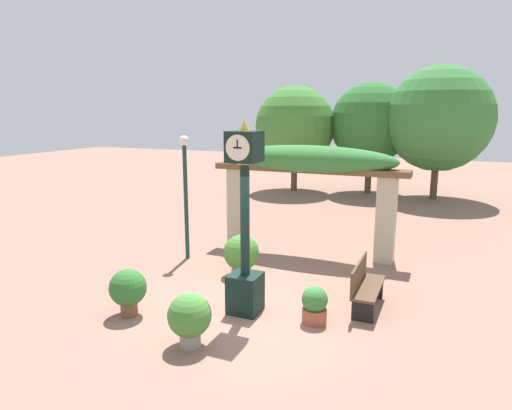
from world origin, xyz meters
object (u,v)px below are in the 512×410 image
(lamp_post, at_px, (185,183))
(potted_plant_far_left, at_px, (315,305))
(potted_plant_near_right, at_px, (241,254))
(park_bench, at_px, (365,286))
(pedestal_clock, at_px, (245,231))
(potted_plant_near_left, at_px, (128,289))
(potted_plant_far_right, at_px, (190,317))

(lamp_post, bearing_deg, potted_plant_far_left, -29.40)
(potted_plant_near_right, xyz_separation_m, lamp_post, (-1.75, 0.59, 1.40))
(potted_plant_near_right, distance_m, park_bench, 2.92)
(lamp_post, bearing_deg, pedestal_clock, -41.00)
(potted_plant_near_left, height_order, potted_plant_far_left, potted_plant_near_left)
(park_bench, bearing_deg, potted_plant_near_right, 76.62)
(potted_plant_near_left, distance_m, lamp_post, 3.59)
(pedestal_clock, bearing_deg, lamp_post, 139.00)
(potted_plant_near_left, xyz_separation_m, potted_plant_far_right, (1.58, -0.52, -0.01))
(potted_plant_far_right, bearing_deg, potted_plant_near_left, 161.80)
(potted_plant_near_left, xyz_separation_m, lamp_post, (-0.75, 3.22, 1.41))
(potted_plant_near_left, height_order, potted_plant_far_right, same)
(pedestal_clock, xyz_separation_m, lamp_post, (-2.61, 2.27, 0.38))
(pedestal_clock, xyz_separation_m, potted_plant_far_left, (1.28, 0.08, -1.20))
(pedestal_clock, distance_m, park_bench, 2.48)
(potted_plant_far_right, distance_m, lamp_post, 4.63)
(potted_plant_near_right, distance_m, lamp_post, 2.32)
(potted_plant_near_left, height_order, park_bench, park_bench)
(potted_plant_far_left, bearing_deg, park_bench, 52.95)
(potted_plant_near_left, xyz_separation_m, potted_plant_far_left, (3.14, 1.03, -0.17))
(pedestal_clock, bearing_deg, park_bench, 26.88)
(pedestal_clock, height_order, potted_plant_far_right, pedestal_clock)
(pedestal_clock, height_order, potted_plant_near_left, pedestal_clock)
(lamp_post, bearing_deg, park_bench, -15.37)
(potted_plant_far_right, height_order, park_bench, park_bench)
(park_bench, bearing_deg, lamp_post, 74.63)
(potted_plant_near_right, relative_size, park_bench, 0.67)
(pedestal_clock, distance_m, potted_plant_far_right, 1.82)
(potted_plant_far_right, bearing_deg, park_bench, 47.69)
(pedestal_clock, height_order, potted_plant_near_right, pedestal_clock)
(pedestal_clock, distance_m, potted_plant_far_left, 1.75)
(potted_plant_far_left, bearing_deg, pedestal_clock, -176.64)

